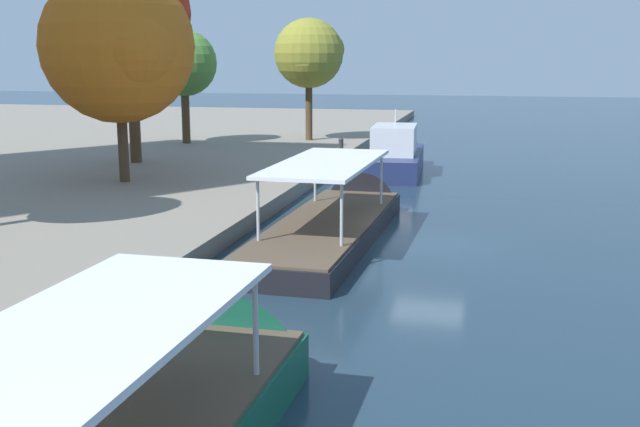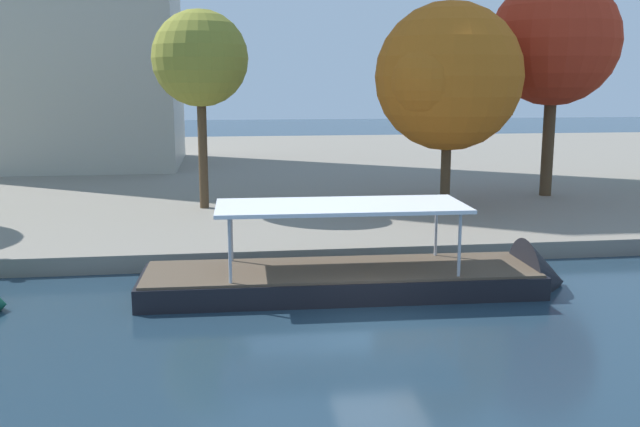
{
  "view_description": "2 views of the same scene",
  "coord_description": "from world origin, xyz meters",
  "px_view_note": "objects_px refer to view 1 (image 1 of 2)",
  "views": [
    {
      "loc": [
        -25.98,
        -1.97,
        6.36
      ],
      "look_at": [
        -4.37,
        2.94,
        1.83
      ],
      "focal_mm": 42.66,
      "sensor_mm": 36.0,
      "label": 1
    },
    {
      "loc": [
        -4.14,
        -17.92,
        6.66
      ],
      "look_at": [
        -0.99,
        5.08,
        2.31
      ],
      "focal_mm": 39.46,
      "sensor_mm": 36.0,
      "label": 2
    }
  ],
  "objects_px": {
    "tree_5": "(125,13)",
    "tour_boat_1": "(335,228)",
    "tree_4": "(184,64)",
    "mooring_bollard_0": "(341,144)",
    "tree_2": "(122,47)",
    "motor_yacht_2": "(395,158)",
    "tree_3": "(310,54)"
  },
  "relations": [
    {
      "from": "tree_5",
      "to": "tour_boat_1",
      "type": "bearing_deg",
      "value": -130.73
    },
    {
      "from": "tree_4",
      "to": "tree_5",
      "type": "height_order",
      "value": "tree_5"
    },
    {
      "from": "mooring_bollard_0",
      "to": "tree_2",
      "type": "height_order",
      "value": "tree_2"
    },
    {
      "from": "motor_yacht_2",
      "to": "mooring_bollard_0",
      "type": "xyz_separation_m",
      "value": [
        3.82,
        3.95,
        0.34
      ]
    },
    {
      "from": "motor_yacht_2",
      "to": "tree_5",
      "type": "distance_m",
      "value": 16.9
    },
    {
      "from": "tree_2",
      "to": "tree_3",
      "type": "xyz_separation_m",
      "value": [
        20.03,
        -3.97,
        -0.22
      ]
    },
    {
      "from": "mooring_bollard_0",
      "to": "tree_4",
      "type": "height_order",
      "value": "tree_4"
    },
    {
      "from": "motor_yacht_2",
      "to": "tree_3",
      "type": "relative_size",
      "value": 1.2
    },
    {
      "from": "tree_2",
      "to": "tour_boat_1",
      "type": "bearing_deg",
      "value": -117.56
    },
    {
      "from": "motor_yacht_2",
      "to": "tree_2",
      "type": "height_order",
      "value": "tree_2"
    },
    {
      "from": "motor_yacht_2",
      "to": "tree_2",
      "type": "xyz_separation_m",
      "value": [
        -10.59,
        11.25,
        6.1
      ]
    },
    {
      "from": "mooring_bollard_0",
      "to": "tree_5",
      "type": "xyz_separation_m",
      "value": [
        -8.05,
        10.33,
        7.65
      ]
    },
    {
      "from": "mooring_bollard_0",
      "to": "tree_5",
      "type": "bearing_deg",
      "value": 127.92
    },
    {
      "from": "motor_yacht_2",
      "to": "mooring_bollard_0",
      "type": "height_order",
      "value": "motor_yacht_2"
    },
    {
      "from": "motor_yacht_2",
      "to": "tree_5",
      "type": "relative_size",
      "value": 0.89
    },
    {
      "from": "tour_boat_1",
      "to": "mooring_bollard_0",
      "type": "height_order",
      "value": "tour_boat_1"
    },
    {
      "from": "tree_4",
      "to": "tree_3",
      "type": "bearing_deg",
      "value": -64.15
    },
    {
      "from": "mooring_bollard_0",
      "to": "tree_3",
      "type": "bearing_deg",
      "value": 30.71
    },
    {
      "from": "mooring_bollard_0",
      "to": "tree_3",
      "type": "relative_size",
      "value": 0.1
    },
    {
      "from": "tour_boat_1",
      "to": "tree_4",
      "type": "bearing_deg",
      "value": 35.78
    },
    {
      "from": "tour_boat_1",
      "to": "tree_4",
      "type": "xyz_separation_m",
      "value": [
        22.01,
        14.96,
        5.71
      ]
    },
    {
      "from": "tour_boat_1",
      "to": "motor_yacht_2",
      "type": "xyz_separation_m",
      "value": [
        16.37,
        -0.16,
        0.5
      ]
    },
    {
      "from": "tree_3",
      "to": "tour_boat_1",
      "type": "bearing_deg",
      "value": -164.58
    },
    {
      "from": "motor_yacht_2",
      "to": "tree_4",
      "type": "height_order",
      "value": "tree_4"
    },
    {
      "from": "tree_3",
      "to": "tree_4",
      "type": "relative_size",
      "value": 1.11
    },
    {
      "from": "tree_3",
      "to": "tree_4",
      "type": "distance_m",
      "value": 8.74
    },
    {
      "from": "tour_boat_1",
      "to": "tree_5",
      "type": "bearing_deg",
      "value": 50.84
    },
    {
      "from": "motor_yacht_2",
      "to": "tree_5",
      "type": "xyz_separation_m",
      "value": [
        -4.22,
        14.28,
        7.99
      ]
    },
    {
      "from": "tour_boat_1",
      "to": "tree_5",
      "type": "xyz_separation_m",
      "value": [
        12.15,
        14.11,
        8.49
      ]
    },
    {
      "from": "motor_yacht_2",
      "to": "tour_boat_1",
      "type": "bearing_deg",
      "value": 176.27
    },
    {
      "from": "tree_3",
      "to": "tree_5",
      "type": "relative_size",
      "value": 0.74
    },
    {
      "from": "mooring_bollard_0",
      "to": "tree_4",
      "type": "bearing_deg",
      "value": 80.78
    }
  ]
}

